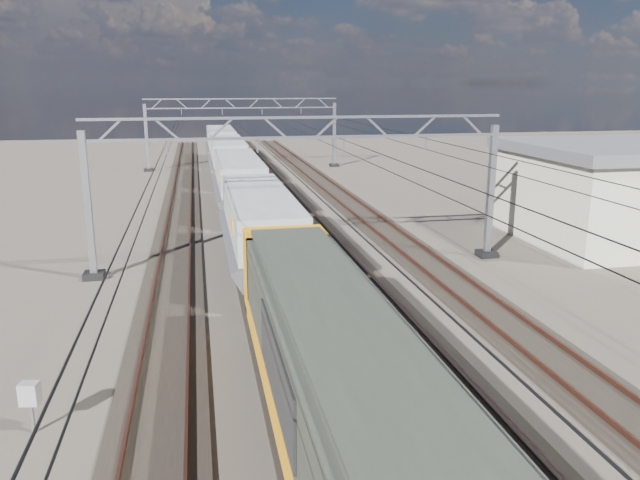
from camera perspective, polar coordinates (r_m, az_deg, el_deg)
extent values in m
plane|color=black|center=(26.17, -0.19, -4.92)|extent=(160.00, 160.00, 0.00)
cube|color=black|center=(25.75, -13.47, -5.50)|extent=(2.60, 140.00, 0.12)
cube|color=#562E22|center=(25.75, -15.10, -5.23)|extent=(0.08, 140.00, 0.16)
cube|color=#562E22|center=(25.68, -11.88, -5.10)|extent=(0.08, 140.00, 0.16)
cube|color=black|center=(25.86, -4.56, -5.06)|extent=(2.60, 140.00, 0.12)
cube|color=#562E22|center=(25.75, -6.16, -4.81)|extent=(0.08, 140.00, 0.16)
cube|color=#562E22|center=(25.90, -2.98, -4.63)|extent=(0.08, 140.00, 0.16)
cube|color=black|center=(26.58, 4.06, -4.51)|extent=(2.60, 140.00, 0.12)
cube|color=#562E22|center=(26.36, 2.55, -4.29)|extent=(0.08, 140.00, 0.16)
cube|color=#562E22|center=(26.72, 5.56, -4.08)|extent=(0.08, 140.00, 0.16)
cube|color=black|center=(27.86, 12.05, -3.92)|extent=(2.60, 140.00, 0.12)
cube|color=#562E22|center=(27.54, 10.68, -3.71)|extent=(0.08, 140.00, 0.16)
cube|color=#562E22|center=(28.10, 13.42, -3.50)|extent=(0.08, 140.00, 0.16)
cube|color=gray|center=(29.16, -20.46, 2.88)|extent=(0.30, 0.30, 6.60)
cube|color=gray|center=(32.08, 15.33, 4.22)|extent=(0.30, 0.30, 6.60)
cube|color=black|center=(29.89, -19.94, -3.05)|extent=(0.90, 0.90, 0.30)
cube|color=black|center=(32.74, 14.98, -1.21)|extent=(0.90, 0.90, 0.30)
cube|color=gray|center=(28.71, -1.75, 11.15)|extent=(19.30, 0.18, 0.12)
cube|color=gray|center=(28.77, -1.74, 9.36)|extent=(19.30, 0.18, 0.12)
cube|color=gray|center=(28.58, -18.65, 9.51)|extent=(1.03, 0.10, 0.94)
cube|color=gray|center=(28.38, -13.83, 9.81)|extent=(1.03, 0.10, 0.94)
cube|color=gray|center=(28.37, -8.97, 10.04)|extent=(1.03, 0.10, 0.94)
cube|color=gray|center=(28.57, -4.13, 10.20)|extent=(1.03, 0.10, 0.94)
cube|color=gray|center=(28.96, 0.61, 10.28)|extent=(1.03, 0.10, 0.94)
cube|color=gray|center=(29.53, 5.20, 10.30)|extent=(1.03, 0.10, 0.94)
cube|color=gray|center=(30.28, 9.59, 10.26)|extent=(1.03, 0.10, 0.94)
cube|color=gray|center=(31.20, 13.74, 10.17)|extent=(1.03, 0.10, 0.94)
cube|color=gray|center=(28.44, -13.87, 8.24)|extent=(0.06, 0.06, 0.65)
cube|color=gray|center=(28.54, -5.74, 8.60)|extent=(0.06, 0.06, 0.65)
cube|color=gray|center=(29.20, 2.19, 8.78)|extent=(0.06, 0.06, 0.65)
cube|color=gray|center=(30.36, 9.64, 8.80)|extent=(0.06, 0.06, 0.65)
cube|color=gray|center=(64.68, -15.57, 8.97)|extent=(0.30, 0.30, 6.60)
cube|color=gray|center=(66.04, 1.31, 9.57)|extent=(0.30, 0.30, 6.60)
cube|color=black|center=(65.01, -15.39, 6.21)|extent=(0.90, 0.90, 0.30)
cube|color=black|center=(66.37, 1.29, 6.86)|extent=(0.90, 0.90, 0.30)
cube|color=gray|center=(64.47, -7.15, 12.70)|extent=(19.30, 0.18, 0.12)
cube|color=gray|center=(64.50, -7.13, 11.90)|extent=(19.30, 0.18, 0.12)
cube|color=gray|center=(64.41, -14.70, 11.95)|extent=(1.03, 0.10, 0.94)
cube|color=gray|center=(64.33, -12.54, 12.07)|extent=(1.03, 0.10, 0.94)
cube|color=gray|center=(64.32, -10.38, 12.17)|extent=(1.03, 0.10, 0.94)
cube|color=gray|center=(64.41, -8.22, 12.26)|extent=(1.03, 0.10, 0.94)
cube|color=gray|center=(64.58, -6.07, 12.33)|extent=(1.03, 0.10, 0.94)
cube|color=gray|center=(64.84, -3.93, 12.38)|extent=(1.03, 0.10, 0.94)
cube|color=gray|center=(65.19, -1.81, 12.41)|extent=(1.03, 0.10, 0.94)
cube|color=gray|center=(65.62, 0.29, 12.43)|extent=(1.03, 0.10, 0.94)
cube|color=gray|center=(64.35, -12.56, 11.38)|extent=(0.06, 0.06, 0.65)
cube|color=gray|center=(64.40, -8.93, 11.54)|extent=(0.06, 0.06, 0.65)
cube|color=gray|center=(64.69, -5.32, 11.66)|extent=(0.06, 0.06, 0.65)
cube|color=gray|center=(65.23, -1.75, 11.73)|extent=(0.06, 0.06, 0.65)
cylinder|color=black|center=(32.45, -13.55, 8.37)|extent=(0.03, 140.00, 0.03)
cylinder|color=black|center=(32.41, -13.60, 9.24)|extent=(0.03, 140.00, 0.03)
cylinder|color=black|center=(32.54, -6.42, 8.68)|extent=(0.03, 140.00, 0.03)
cylinder|color=black|center=(32.50, -6.44, 9.56)|extent=(0.03, 140.00, 0.03)
cylinder|color=black|center=(33.11, 0.57, 8.86)|extent=(0.03, 140.00, 0.03)
cylinder|color=black|center=(33.07, 0.58, 9.72)|extent=(0.03, 140.00, 0.03)
cylinder|color=black|center=(34.15, 7.24, 8.91)|extent=(0.03, 140.00, 0.03)
cylinder|color=black|center=(34.11, 7.27, 9.74)|extent=(0.03, 140.00, 0.03)
cube|color=black|center=(18.86, -1.95, -10.27)|extent=(2.20, 3.60, 0.60)
cube|color=black|center=(13.11, 2.93, -20.32)|extent=(2.65, 20.00, 0.25)
cube|color=#292E26|center=(12.36, 3.01, -14.88)|extent=(2.65, 17.00, 2.60)
cube|color=#FF9B0D|center=(12.66, -3.32, -19.41)|extent=(0.04, 17.00, 0.60)
cube|color=#FF9B0D|center=(13.22, 8.91, -17.97)|extent=(0.04, 17.00, 0.60)
cube|color=black|center=(12.85, -4.08, -11.94)|extent=(0.05, 5.00, 1.40)
cube|color=black|center=(13.41, 7.70, -10.88)|extent=(0.05, 5.00, 1.40)
cube|color=#292E26|center=(11.76, 3.10, -9.03)|extent=(2.25, 18.00, 0.15)
cube|color=#FF9B0D|center=(20.64, -3.15, -2.76)|extent=(2.65, 1.80, 2.60)
cube|color=#FF9B0D|center=(21.41, -3.53, -0.76)|extent=(2.60, 0.46, 1.52)
cube|color=black|center=(21.42, -5.03, -0.50)|extent=(0.85, 0.08, 0.75)
cube|color=black|center=(21.56, -2.12, -0.36)|extent=(0.85, 0.08, 0.75)
cylinder|color=black|center=(22.12, -5.73, -5.46)|extent=(0.36, 0.50, 0.36)
cylinder|color=black|center=(22.33, -1.37, -5.20)|extent=(0.36, 0.50, 0.36)
cylinder|color=white|center=(21.86, -5.09, -4.03)|extent=(0.20, 0.08, 0.20)
cylinder|color=white|center=(22.00, -1.98, -3.86)|extent=(0.20, 0.08, 0.20)
cube|color=black|center=(25.07, -4.42, -4.09)|extent=(2.20, 2.60, 0.55)
cube|color=black|center=(33.70, -6.25, 0.62)|extent=(2.20, 2.60, 0.55)
cube|color=black|center=(29.26, -5.49, -0.71)|extent=(2.40, 13.00, 0.20)
cube|color=gray|center=(28.87, -5.57, 2.59)|extent=(2.80, 12.00, 1.80)
cube|color=#4A4C52|center=(29.07, -7.37, 0.10)|extent=(1.48, 12.00, 1.36)
cube|color=#4A4C52|center=(29.25, -3.66, 0.27)|extent=(1.48, 12.00, 1.36)
cube|color=#FF9B0D|center=(25.82, -8.04, 1.37)|extent=(0.04, 1.20, 0.50)
cube|color=black|center=(38.76, -6.94, 2.38)|extent=(2.20, 2.60, 0.55)
cube|color=black|center=(47.59, -7.78, 4.54)|extent=(2.20, 2.60, 0.55)
cube|color=black|center=(43.10, -7.42, 4.04)|extent=(2.40, 13.00, 0.20)
cube|color=gray|center=(42.84, -7.49, 6.31)|extent=(2.80, 12.00, 1.80)
cube|color=#4A4C52|center=(42.98, -8.70, 4.60)|extent=(1.48, 12.00, 1.36)
cube|color=#4A4C52|center=(43.09, -6.17, 4.71)|extent=(1.48, 12.00, 1.36)
cube|color=#FF9B0D|center=(39.79, -9.25, 5.79)|extent=(0.04, 1.20, 0.50)
cube|color=black|center=(52.72, -8.14, 5.45)|extent=(2.20, 2.60, 0.55)
cube|color=black|center=(61.62, -8.62, 6.68)|extent=(2.20, 2.60, 0.55)
cube|color=black|center=(57.12, -8.41, 6.47)|extent=(2.40, 13.00, 0.20)
cube|color=gray|center=(56.92, -8.47, 8.19)|extent=(2.80, 12.00, 1.80)
cube|color=#4A4C52|center=(57.02, -9.38, 6.90)|extent=(1.48, 12.00, 1.36)
cube|color=#4A4C52|center=(57.11, -7.47, 6.98)|extent=(1.48, 12.00, 1.36)
cube|color=#FF9B0D|center=(53.88, -9.83, 7.91)|extent=(0.04, 1.20, 0.50)
cube|color=black|center=(66.78, -8.84, 7.23)|extent=(2.20, 2.60, 0.55)
cube|color=black|center=(75.72, -9.15, 8.02)|extent=(2.20, 2.60, 0.55)
cube|color=black|center=(71.21, -9.01, 7.94)|extent=(2.40, 13.00, 0.20)
cube|color=gray|center=(71.05, -9.07, 9.32)|extent=(2.80, 12.00, 1.80)
cube|color=#4A4C52|center=(71.13, -9.80, 8.28)|extent=(1.48, 12.00, 1.36)
cube|color=#4A4C52|center=(71.21, -8.26, 8.35)|extent=(1.48, 12.00, 1.36)
cube|color=#FF9B0D|center=(68.01, -10.17, 9.15)|extent=(0.04, 1.20, 0.50)
cube|color=gray|center=(17.75, -24.79, -14.58)|extent=(0.09, 0.09, 0.80)
cube|color=#AEB0B6|center=(17.45, -25.03, -12.61)|extent=(0.51, 0.41, 0.57)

